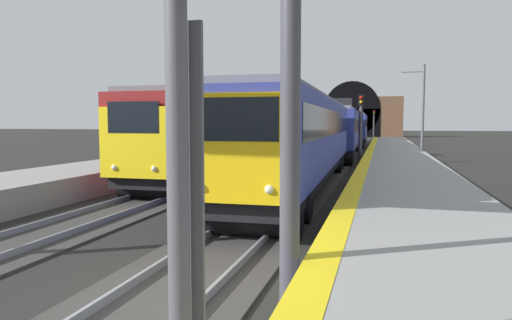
# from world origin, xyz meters

# --- Properties ---
(ground_plane) EXTENTS (320.00, 320.00, 0.00)m
(ground_plane) POSITION_xyz_m (0.00, 0.00, 0.00)
(ground_plane) COLOR black
(platform_right) EXTENTS (112.00, 3.79, 0.92)m
(platform_right) POSITION_xyz_m (0.00, -4.18, 0.46)
(platform_right) COLOR gray
(platform_right) RESTS_ON ground_plane
(platform_right_edge_strip) EXTENTS (112.00, 0.50, 0.01)m
(platform_right_edge_strip) POSITION_xyz_m (0.00, -2.53, 0.92)
(platform_right_edge_strip) COLOR yellow
(platform_right_edge_strip) RESTS_ON platform_right
(track_main_line) EXTENTS (160.00, 2.86, 0.21)m
(track_main_line) POSITION_xyz_m (0.00, 0.00, 0.04)
(track_main_line) COLOR #383533
(track_main_line) RESTS_ON ground_plane
(train_main_approaching) EXTENTS (58.81, 3.25, 4.79)m
(train_main_approaching) POSITION_xyz_m (32.44, -0.00, 2.25)
(train_main_approaching) COLOR navy
(train_main_approaching) RESTS_ON ground_plane
(train_adjacent_platform) EXTENTS (58.47, 2.83, 4.98)m
(train_adjacent_platform) POSITION_xyz_m (36.88, 4.78, 2.34)
(train_adjacent_platform) COLOR maroon
(train_adjacent_platform) RESTS_ON ground_plane
(railway_signal_near) EXTENTS (0.39, 0.38, 4.80)m
(railway_signal_near) POSITION_xyz_m (-3.34, -1.90, 2.93)
(railway_signal_near) COLOR #4C4C54
(railway_signal_near) RESTS_ON ground_plane
(railway_signal_mid) EXTENTS (0.39, 0.38, 4.67)m
(railway_signal_mid) POSITION_xyz_m (25.52, -1.90, 2.76)
(railway_signal_mid) COLOR #4C4C54
(railway_signal_mid) RESTS_ON ground_plane
(railway_signal_far) EXTENTS (0.39, 0.38, 4.86)m
(railway_signal_far) POSITION_xyz_m (75.17, -1.90, 2.86)
(railway_signal_far) COLOR #38383D
(railway_signal_far) RESTS_ON ground_plane
(tunnel_portal) EXTENTS (2.92, 18.92, 10.68)m
(tunnel_portal) POSITION_xyz_m (86.28, 2.39, 3.88)
(tunnel_portal) COLOR brown
(tunnel_portal) RESTS_ON ground_plane
(catenary_mast_near) EXTENTS (0.22, 1.88, 7.52)m
(catenary_mast_near) POSITION_xyz_m (33.92, -6.44, 3.86)
(catenary_mast_near) COLOR #595B60
(catenary_mast_near) RESTS_ON ground_plane
(catenary_mast_far) EXTENTS (0.22, 2.40, 7.92)m
(catenary_mast_far) POSITION_xyz_m (47.05, 11.21, 4.09)
(catenary_mast_far) COLOR #595B60
(catenary_mast_far) RESTS_ON ground_plane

